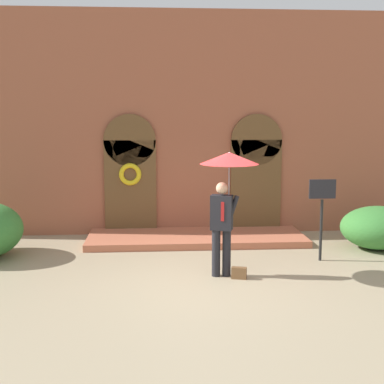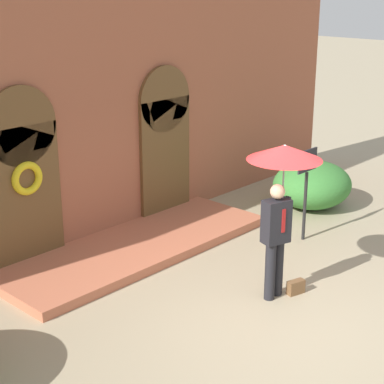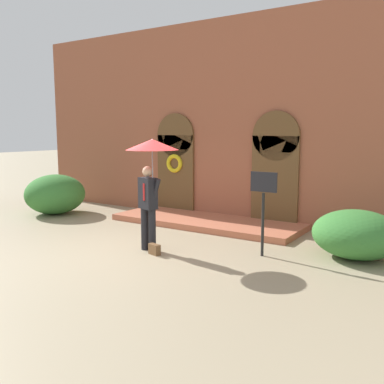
{
  "view_description": "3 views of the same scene",
  "coord_description": "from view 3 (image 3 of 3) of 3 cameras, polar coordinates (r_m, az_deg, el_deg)",
  "views": [
    {
      "loc": [
        -0.98,
        -9.52,
        3.09
      ],
      "look_at": [
        -0.21,
        1.45,
        1.44
      ],
      "focal_mm": 50.0,
      "sensor_mm": 36.0,
      "label": 1
    },
    {
      "loc": [
        -7.0,
        -4.82,
        4.63
      ],
      "look_at": [
        -0.1,
        1.61,
        1.46
      ],
      "focal_mm": 60.0,
      "sensor_mm": 36.0,
      "label": 2
    },
    {
      "loc": [
        5.87,
        -6.69,
        2.53
      ],
      "look_at": [
        0.34,
        1.83,
        1.07
      ],
      "focal_mm": 40.0,
      "sensor_mm": 36.0,
      "label": 3
    }
  ],
  "objects": [
    {
      "name": "handbag",
      "position": [
        8.91,
        -5.03,
        -7.62
      ],
      "size": [
        0.3,
        0.19,
        0.22
      ],
      "primitive_type": "cube",
      "rotation": [
        0.0,
        0.0,
        -0.28
      ],
      "color": "brown",
      "rests_on": "ground"
    },
    {
      "name": "sign_post",
      "position": [
        8.68,
        9.49,
        -1.01
      ],
      "size": [
        0.56,
        0.06,
        1.72
      ],
      "color": "black",
      "rests_on": "ground"
    },
    {
      "name": "shrub_right",
      "position": [
        9.17,
        21.1,
        -5.28
      ],
      "size": [
        1.75,
        1.59,
        0.97
      ],
      "primitive_type": "ellipsoid",
      "color": "#387A33",
      "rests_on": "ground"
    },
    {
      "name": "shrub_left",
      "position": [
        13.73,
        -17.78,
        -0.28
      ],
      "size": [
        1.73,
        1.85,
        1.21
      ],
      "primitive_type": "ellipsoid",
      "color": "#387A33",
      "rests_on": "ground"
    },
    {
      "name": "ground_plane",
      "position": [
        9.26,
        -8.04,
        -7.78
      ],
      "size": [
        80.0,
        80.0,
        0.0
      ],
      "primitive_type": "plane",
      "color": "tan"
    },
    {
      "name": "person_with_umbrella",
      "position": [
        8.89,
        -5.47,
        4.14
      ],
      "size": [
        1.1,
        1.1,
        2.36
      ],
      "color": "black",
      "rests_on": "ground"
    },
    {
      "name": "building_facade",
      "position": [
        12.33,
        4.59,
        8.84
      ],
      "size": [
        14.0,
        2.3,
        5.6
      ],
      "color": "#9E563D",
      "rests_on": "ground"
    }
  ]
}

